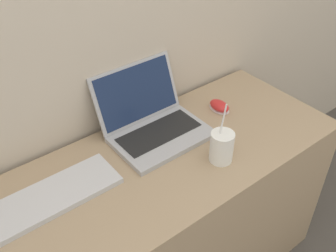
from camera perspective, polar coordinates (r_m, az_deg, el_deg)
desk at (r=1.70m, az=0.58°, el=-13.52°), size 1.32×0.57×0.74m
laptop at (r=1.51m, az=-2.26°, el=0.78°), size 0.36×0.33×0.24m
drink_cup at (r=1.39m, az=7.80°, el=-2.94°), size 0.08×0.08×0.23m
computer_mouse at (r=1.67m, az=7.46°, el=2.88°), size 0.07×0.10×0.04m
external_keyboard at (r=1.33m, az=-16.70°, el=-9.92°), size 0.45×0.16×0.02m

